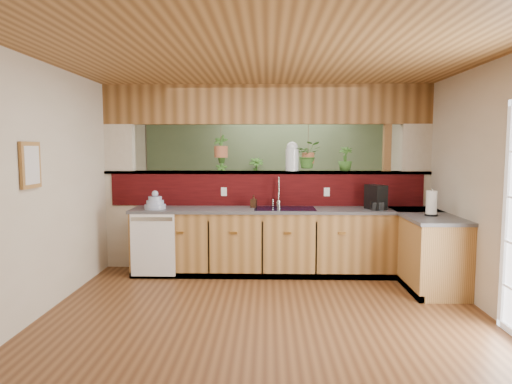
{
  "coord_description": "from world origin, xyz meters",
  "views": [
    {
      "loc": [
        0.02,
        -5.15,
        1.71
      ],
      "look_at": [
        -0.13,
        0.7,
        1.15
      ],
      "focal_mm": 32.0,
      "sensor_mm": 36.0,
      "label": 1
    }
  ],
  "objects_px": {
    "faucet": "(278,191)",
    "coffee_maker": "(376,198)",
    "soap_dispenser": "(254,201)",
    "glass_jar": "(292,156)",
    "paper_towel": "(431,204)",
    "dish_stack": "(155,203)",
    "shelving_console": "(241,214)"
  },
  "relations": [
    {
      "from": "glass_jar",
      "to": "shelving_console",
      "type": "height_order",
      "value": "glass_jar"
    },
    {
      "from": "faucet",
      "to": "soap_dispenser",
      "type": "xyz_separation_m",
      "value": [
        -0.34,
        -0.07,
        -0.14
      ]
    },
    {
      "from": "faucet",
      "to": "glass_jar",
      "type": "distance_m",
      "value": 0.55
    },
    {
      "from": "shelving_console",
      "to": "soap_dispenser",
      "type": "bearing_deg",
      "value": -86.3
    },
    {
      "from": "soap_dispenser",
      "to": "coffee_maker",
      "type": "distance_m",
      "value": 1.64
    },
    {
      "from": "soap_dispenser",
      "to": "paper_towel",
      "type": "bearing_deg",
      "value": -18.1
    },
    {
      "from": "dish_stack",
      "to": "glass_jar",
      "type": "relative_size",
      "value": 0.69
    },
    {
      "from": "soap_dispenser",
      "to": "glass_jar",
      "type": "xyz_separation_m",
      "value": [
        0.54,
        0.28,
        0.61
      ]
    },
    {
      "from": "coffee_maker",
      "to": "shelving_console",
      "type": "relative_size",
      "value": 0.21
    },
    {
      "from": "dish_stack",
      "to": "coffee_maker",
      "type": "xyz_separation_m",
      "value": [
        2.95,
        0.03,
        0.07
      ]
    },
    {
      "from": "dish_stack",
      "to": "paper_towel",
      "type": "height_order",
      "value": "paper_towel"
    },
    {
      "from": "glass_jar",
      "to": "shelving_console",
      "type": "xyz_separation_m",
      "value": [
        -0.84,
        1.9,
        -1.1
      ]
    },
    {
      "from": "soap_dispenser",
      "to": "shelving_console",
      "type": "relative_size",
      "value": 0.11
    },
    {
      "from": "faucet",
      "to": "dish_stack",
      "type": "distance_m",
      "value": 1.68
    },
    {
      "from": "dish_stack",
      "to": "soap_dispenser",
      "type": "relative_size",
      "value": 1.66
    },
    {
      "from": "faucet",
      "to": "coffee_maker",
      "type": "distance_m",
      "value": 1.31
    },
    {
      "from": "soap_dispenser",
      "to": "paper_towel",
      "type": "distance_m",
      "value": 2.28
    },
    {
      "from": "coffee_maker",
      "to": "glass_jar",
      "type": "relative_size",
      "value": 0.79
    },
    {
      "from": "faucet",
      "to": "coffee_maker",
      "type": "bearing_deg",
      "value": -9.39
    },
    {
      "from": "faucet",
      "to": "soap_dispenser",
      "type": "relative_size",
      "value": 2.46
    },
    {
      "from": "dish_stack",
      "to": "soap_dispenser",
      "type": "bearing_deg",
      "value": 7.79
    },
    {
      "from": "glass_jar",
      "to": "faucet",
      "type": "bearing_deg",
      "value": -132.43
    },
    {
      "from": "coffee_maker",
      "to": "shelving_console",
      "type": "xyz_separation_m",
      "value": [
        -1.93,
        2.33,
        -0.55
      ]
    },
    {
      "from": "glass_jar",
      "to": "shelving_console",
      "type": "distance_m",
      "value": 2.35
    },
    {
      "from": "faucet",
      "to": "coffee_maker",
      "type": "relative_size",
      "value": 1.29
    },
    {
      "from": "coffee_maker",
      "to": "paper_towel",
      "type": "relative_size",
      "value": 1.0
    },
    {
      "from": "soap_dispenser",
      "to": "dish_stack",
      "type": "bearing_deg",
      "value": -172.21
    },
    {
      "from": "paper_towel",
      "to": "dish_stack",
      "type": "bearing_deg",
      "value": 171.38
    },
    {
      "from": "dish_stack",
      "to": "soap_dispenser",
      "type": "xyz_separation_m",
      "value": [
        1.32,
        0.18,
        0.01
      ]
    },
    {
      "from": "faucet",
      "to": "shelving_console",
      "type": "xyz_separation_m",
      "value": [
        -0.64,
        2.12,
        -0.63
      ]
    },
    {
      "from": "coffee_maker",
      "to": "dish_stack",
      "type": "bearing_deg",
      "value": 156.53
    },
    {
      "from": "coffee_maker",
      "to": "glass_jar",
      "type": "xyz_separation_m",
      "value": [
        -1.1,
        0.43,
        0.55
      ]
    }
  ]
}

